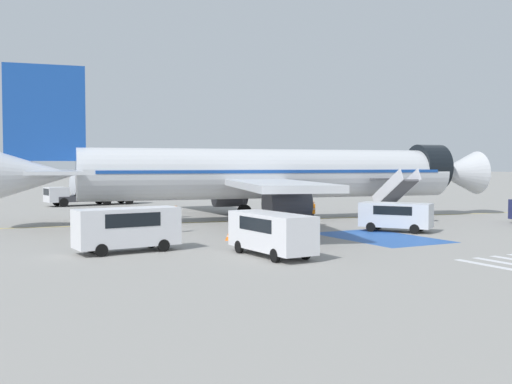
{
  "coord_description": "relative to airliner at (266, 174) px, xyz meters",
  "views": [
    {
      "loc": [
        -23.36,
        -42.09,
        4.48
      ],
      "look_at": [
        -1.15,
        -0.05,
        2.32
      ],
      "focal_mm": 42.0,
      "sensor_mm": 36.0,
      "label": 1
    }
  ],
  "objects": [
    {
      "name": "service_van_1",
      "position": [
        -14.86,
        -12.16,
        -2.39
      ],
      "size": [
        5.4,
        2.22,
        2.26
      ],
      "rotation": [
        0.0,
        0.0,
        4.79
      ],
      "color": "silver",
      "rests_on": "ground_plane"
    },
    {
      "name": "ground_crew_2",
      "position": [
        0.83,
        -5.55,
        -2.66
      ],
      "size": [
        0.33,
        0.47,
        1.86
      ],
      "rotation": [
        0.0,
        0.0,
        1.32
      ],
      "color": "#2D2D33",
      "rests_on": "ground_plane"
    },
    {
      "name": "apron_leadline_yellow",
      "position": [
        0.66,
        -0.11,
        -3.73
      ],
      "size": [
        73.84,
        12.11,
        0.01
      ],
      "primitive_type": "cube",
      "rotation": [
        0.0,
        0.0,
        -1.73
      ],
      "color": "gold",
      "rests_on": "ground_plane"
    },
    {
      "name": "airliner",
      "position": [
        0.0,
        0.0,
        0.0
      ],
      "size": [
        41.19,
        33.13,
        11.61
      ],
      "rotation": [
        0.0,
        0.0,
        -1.73
      ],
      "color": "silver",
      "rests_on": "ground_plane"
    },
    {
      "name": "apron_walkway_bar_1",
      "position": [
        -0.54,
        -23.63,
        -3.73
      ],
      "size": [
        0.44,
        3.6,
        0.01
      ],
      "primitive_type": "cube",
      "color": "silver",
      "rests_on": "ground_plane"
    },
    {
      "name": "ground_plane",
      "position": [
        0.09,
        -0.15,
        -3.74
      ],
      "size": [
        600.0,
        600.0,
        0.0
      ],
      "primitive_type": "plane",
      "color": "gray"
    },
    {
      "name": "service_van_2",
      "position": [
        3.71,
        -11.27,
        -2.57
      ],
      "size": [
        4.22,
        4.89,
        1.93
      ],
      "rotation": [
        0.0,
        0.0,
        0.61
      ],
      "color": "silver",
      "rests_on": "ground_plane"
    },
    {
      "name": "boarding_stairs_forward",
      "position": [
        8.29,
        -5.94,
        -2.72
      ],
      "size": [
        2.94,
        5.47,
        4.21
      ],
      "rotation": [
        0.0,
        0.0,
        -0.16
      ],
      "color": "#ADB2BA",
      "rests_on": "ground_plane"
    },
    {
      "name": "traffic_cone_1",
      "position": [
        -8.21,
        -10.26,
        -3.49
      ],
      "size": [
        0.43,
        0.43,
        0.48
      ],
      "color": "orange",
      "rests_on": "ground_plane"
    },
    {
      "name": "ground_crew_1",
      "position": [
        -2.13,
        -3.96,
        -2.73
      ],
      "size": [
        0.44,
        0.48,
        1.75
      ],
      "rotation": [
        0.0,
        0.0,
        5.37
      ],
      "color": "black",
      "rests_on": "ground_plane"
    },
    {
      "name": "apron_walkway_bar_0",
      "position": [
        -1.74,
        -23.63,
        -3.73
      ],
      "size": [
        0.44,
        3.6,
        0.01
      ],
      "primitive_type": "cube",
      "color": "silver",
      "rests_on": "ground_plane"
    },
    {
      "name": "ground_crew_0",
      "position": [
        -9.56,
        -4.95,
        -2.7
      ],
      "size": [
        0.43,
        0.49,
        1.8
      ],
      "rotation": [
        0.0,
        0.0,
        4.14
      ],
      "color": "black",
      "rests_on": "ground_plane"
    },
    {
      "name": "apron_stand_patch_blue",
      "position": [
        0.66,
        -13.34,
        -3.73
      ],
      "size": [
        5.13,
        8.24,
        0.01
      ],
      "primitive_type": "cube",
      "color": "#2856A8",
      "rests_on": "ground_plane"
    },
    {
      "name": "service_van_0",
      "position": [
        -9.0,
        -16.83,
        -2.47
      ],
      "size": [
        2.11,
        5.55,
        2.11
      ],
      "rotation": [
        0.0,
        0.0,
        3.19
      ],
      "color": "silver",
      "rests_on": "ground_plane"
    },
    {
      "name": "fuel_tanker",
      "position": [
        -7.97,
        24.99,
        -1.88
      ],
      "size": [
        10.71,
        3.77,
        3.64
      ],
      "rotation": [
        0.0,
        0.0,
        1.7
      ],
      "color": "#38383D",
      "rests_on": "ground_plane"
    },
    {
      "name": "traffic_cone_0",
      "position": [
        -1.02,
        -8.29,
        -3.42
      ],
      "size": [
        0.56,
        0.56,
        0.62
      ],
      "color": "orange",
      "rests_on": "ground_plane"
    }
  ]
}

